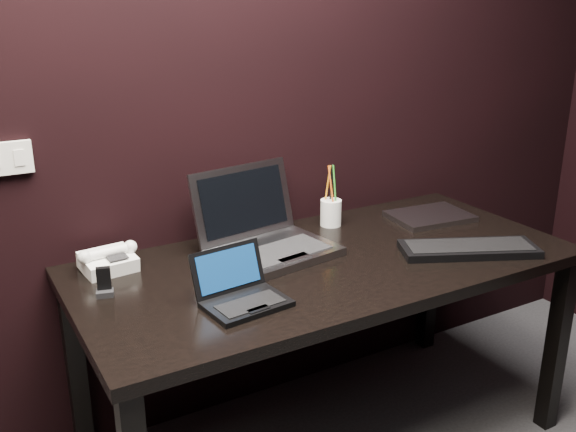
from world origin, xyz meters
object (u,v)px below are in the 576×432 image
ext_keyboard (469,249)px  desk_phone (108,260)px  desk (328,280)px  closed_laptop (430,216)px  silver_laptop (266,238)px  netbook (241,294)px  pen_cup (331,211)px  mobile_phone (104,285)px

ext_keyboard → desk_phone: (-1.13, 0.47, 0.02)m
desk → closed_laptop: (0.58, 0.14, 0.09)m
desk → closed_laptop: size_ratio=5.13×
desk → silver_laptop: silver_laptop is taller
netbook → closed_laptop: size_ratio=0.77×
silver_laptop → ext_keyboard: silver_laptop is taller
desk_phone → pen_cup: (0.87, 0.01, 0.02)m
desk → ext_keyboard: ext_keyboard is taller
desk → pen_cup: bearing=55.2°
mobile_phone → pen_cup: (0.93, 0.18, 0.02)m
mobile_phone → silver_laptop: bearing=5.7°
desk_phone → pen_cup: size_ratio=0.83×
netbook → silver_laptop: bearing=51.7°
mobile_phone → desk_phone: bearing=71.7°
netbook → mobile_phone: 0.42m
netbook → mobile_phone: netbook is taller
desk → closed_laptop: closed_laptop is taller
silver_laptop → mobile_phone: 0.58m
netbook → desk_phone: bearing=122.6°
netbook → closed_laptop: 1.03m
silver_laptop → closed_laptop: silver_laptop is taller
mobile_phone → netbook: bearing=-37.3°
closed_laptop → mobile_phone: bearing=-178.0°
netbook → closed_laptop: netbook is taller
closed_laptop → pen_cup: pen_cup is taller
desk → desk_phone: bearing=158.0°
silver_laptop → desk: bearing=-44.9°
silver_laptop → closed_laptop: bearing=-0.9°
netbook → ext_keyboard: size_ratio=0.51×
ext_keyboard → desk_phone: size_ratio=2.47×
ext_keyboard → desk_phone: bearing=157.4°
desk → mobile_phone: mobile_phone is taller
pen_cup → desk: bearing=-124.8°
silver_laptop → ext_keyboard: (0.61, -0.35, -0.04)m
silver_laptop → pen_cup: (0.35, 0.12, 0.00)m
ext_keyboard → closed_laptop: ext_keyboard is taller
desk_phone → closed_laptop: bearing=-5.8°
ext_keyboard → mobile_phone: size_ratio=5.67×
pen_cup → netbook: bearing=-144.0°
pen_cup → closed_laptop: bearing=-19.2°
ext_keyboard → desk: bearing=156.6°
desk_phone → ext_keyboard: bearing=-22.6°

